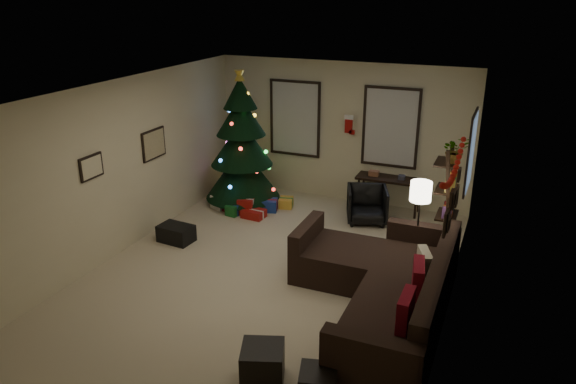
% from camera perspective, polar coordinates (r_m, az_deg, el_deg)
% --- Properties ---
extents(floor, '(7.00, 7.00, 0.00)m').
position_cam_1_polar(floor, '(8.04, -2.34, -9.00)').
color(floor, '#C4B594').
rests_on(floor, ground).
extents(ceiling, '(7.00, 7.00, 0.00)m').
position_cam_1_polar(ceiling, '(7.11, -2.66, 10.29)').
color(ceiling, white).
rests_on(ceiling, floor).
extents(wall_back, '(5.00, 0.00, 5.00)m').
position_cam_1_polar(wall_back, '(10.59, 5.61, 6.20)').
color(wall_back, beige).
rests_on(wall_back, floor).
extents(wall_front, '(5.00, 0.00, 5.00)m').
position_cam_1_polar(wall_front, '(4.88, -20.70, -13.42)').
color(wall_front, beige).
rests_on(wall_front, floor).
extents(wall_left, '(0.00, 7.00, 7.00)m').
position_cam_1_polar(wall_left, '(8.78, -17.45, 2.26)').
color(wall_left, beige).
rests_on(wall_left, floor).
extents(wall_right, '(0.00, 7.00, 7.00)m').
position_cam_1_polar(wall_right, '(6.86, 16.82, -2.80)').
color(wall_right, beige).
rests_on(wall_right, floor).
extents(window_back_left, '(1.05, 0.06, 1.50)m').
position_cam_1_polar(window_back_left, '(10.83, 0.76, 7.70)').
color(window_back_left, '#728CB2').
rests_on(window_back_left, wall_back).
extents(window_back_right, '(1.05, 0.06, 1.50)m').
position_cam_1_polar(window_back_right, '(10.29, 10.68, 6.65)').
color(window_back_right, '#728CB2').
rests_on(window_back_right, wall_back).
extents(window_right_wall, '(0.06, 0.90, 1.30)m').
position_cam_1_polar(window_right_wall, '(9.22, 18.64, 3.97)').
color(window_right_wall, '#728CB2').
rests_on(window_right_wall, wall_right).
extents(christmas_tree, '(1.43, 1.43, 2.67)m').
position_cam_1_polar(christmas_tree, '(10.40, -4.86, 4.55)').
color(christmas_tree, black).
rests_on(christmas_tree, floor).
extents(presents, '(1.50, 1.01, 0.30)m').
position_cam_1_polar(presents, '(10.36, -4.23, -1.28)').
color(presents, maroon).
rests_on(presents, floor).
extents(sofa, '(2.19, 3.15, 0.94)m').
position_cam_1_polar(sofa, '(7.25, 10.19, -10.07)').
color(sofa, black).
rests_on(sofa, floor).
extents(pillow_red_a, '(0.13, 0.46, 0.46)m').
position_cam_1_polar(pillow_red_a, '(6.23, 12.17, -12.25)').
color(pillow_red_a, maroon).
rests_on(pillow_red_a, sofa).
extents(pillow_red_b, '(0.21, 0.51, 0.49)m').
position_cam_1_polar(pillow_red_b, '(6.85, 13.39, -9.09)').
color(pillow_red_b, maroon).
rests_on(pillow_red_b, sofa).
extents(pillow_cream, '(0.26, 0.42, 0.41)m').
position_cam_1_polar(pillow_cream, '(7.26, 14.02, -7.48)').
color(pillow_cream, beige).
rests_on(pillow_cream, sofa).
extents(ottoman_near, '(0.57, 0.57, 0.42)m').
position_cam_1_polar(ottoman_near, '(6.09, -2.67, -17.56)').
color(ottoman_near, black).
rests_on(ottoman_near, floor).
extents(desk, '(1.22, 0.44, 0.66)m').
position_cam_1_polar(desk, '(10.31, 10.56, 1.06)').
color(desk, black).
rests_on(desk, floor).
extents(desk_chair, '(0.80, 0.77, 0.66)m').
position_cam_1_polar(desk_chair, '(9.85, 8.25, -1.31)').
color(desk_chair, black).
rests_on(desk_chair, floor).
extents(bookshelf, '(0.30, 0.54, 1.84)m').
position_cam_1_polar(bookshelf, '(8.48, 16.43, -1.58)').
color(bookshelf, black).
rests_on(bookshelf, floor).
extents(potted_plant, '(0.64, 0.62, 0.55)m').
position_cam_1_polar(potted_plant, '(8.19, 17.09, 4.58)').
color(potted_plant, '#4C4C4C').
rests_on(potted_plant, bookshelf).
extents(floor_lamp, '(0.30, 0.30, 1.43)m').
position_cam_1_polar(floor_lamp, '(7.91, 13.65, -0.57)').
color(floor_lamp, black).
rests_on(floor_lamp, floor).
extents(art_map, '(0.04, 0.60, 0.50)m').
position_cam_1_polar(art_map, '(9.42, -13.86, 4.88)').
color(art_map, black).
rests_on(art_map, wall_left).
extents(art_abstract, '(0.04, 0.45, 0.35)m').
position_cam_1_polar(art_abstract, '(8.32, -19.87, 2.47)').
color(art_abstract, black).
rests_on(art_abstract, wall_left).
extents(gallery, '(0.03, 1.25, 0.54)m').
position_cam_1_polar(gallery, '(6.71, 16.76, -1.27)').
color(gallery, black).
rests_on(gallery, wall_right).
extents(garland, '(0.08, 1.90, 0.30)m').
position_cam_1_polar(garland, '(6.56, 16.90, 2.44)').
color(garland, '#A5140C').
rests_on(garland, wall_right).
extents(stocking_left, '(0.20, 0.05, 0.36)m').
position_cam_1_polar(stocking_left, '(10.68, 5.00, 6.67)').
color(stocking_left, '#990F0C').
rests_on(stocking_left, wall_back).
extents(stocking_right, '(0.20, 0.05, 0.36)m').
position_cam_1_polar(stocking_right, '(10.35, 6.40, 7.07)').
color(stocking_right, '#990F0C').
rests_on(stocking_right, wall_back).
extents(storage_bin, '(0.59, 0.42, 0.28)m').
position_cam_1_polar(storage_bin, '(9.26, -11.60, -4.26)').
color(storage_bin, black).
rests_on(storage_bin, floor).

